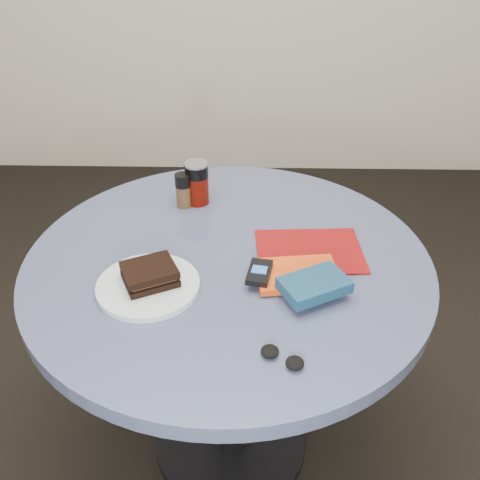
{
  "coord_description": "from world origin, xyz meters",
  "views": [
    {
      "loc": [
        0.05,
        -1.07,
        1.53
      ],
      "look_at": [
        0.03,
        0.0,
        0.8
      ],
      "focal_mm": 40.0,
      "sensor_mm": 36.0,
      "label": 1
    }
  ],
  "objects_px": {
    "plate": "(148,286)",
    "magazine": "(309,251)",
    "novel": "(314,285)",
    "mp3_player": "(259,272)",
    "pepper_grinder": "(183,190)",
    "headphones": "(282,357)",
    "red_book": "(297,274)",
    "table": "(229,307)",
    "soda_can": "(197,183)",
    "sandwich": "(150,274)"
  },
  "relations": [
    {
      "from": "plate",
      "to": "magazine",
      "type": "distance_m",
      "value": 0.41
    },
    {
      "from": "plate",
      "to": "magazine",
      "type": "bearing_deg",
      "value": 21.79
    },
    {
      "from": "novel",
      "to": "mp3_player",
      "type": "relative_size",
      "value": 1.51
    },
    {
      "from": "pepper_grinder",
      "to": "headphones",
      "type": "distance_m",
      "value": 0.64
    },
    {
      "from": "red_book",
      "to": "headphones",
      "type": "height_order",
      "value": "same"
    },
    {
      "from": "red_book",
      "to": "mp3_player",
      "type": "xyz_separation_m",
      "value": [
        -0.09,
        -0.01,
        0.02
      ]
    },
    {
      "from": "table",
      "to": "magazine",
      "type": "distance_m",
      "value": 0.26
    },
    {
      "from": "magazine",
      "to": "pepper_grinder",
      "type": "bearing_deg",
      "value": 143.68
    },
    {
      "from": "plate",
      "to": "mp3_player",
      "type": "bearing_deg",
      "value": 6.67
    },
    {
      "from": "table",
      "to": "soda_can",
      "type": "relative_size",
      "value": 8.07
    },
    {
      "from": "table",
      "to": "plate",
      "type": "bearing_deg",
      "value": -144.14
    },
    {
      "from": "red_book",
      "to": "headphones",
      "type": "distance_m",
      "value": 0.26
    },
    {
      "from": "pepper_grinder",
      "to": "novel",
      "type": "relative_size",
      "value": 0.69
    },
    {
      "from": "soda_can",
      "to": "novel",
      "type": "xyz_separation_m",
      "value": [
        0.29,
        -0.42,
        -0.03
      ]
    },
    {
      "from": "plate",
      "to": "sandwich",
      "type": "distance_m",
      "value": 0.03
    },
    {
      "from": "sandwich",
      "to": "magazine",
      "type": "distance_m",
      "value": 0.4
    },
    {
      "from": "red_book",
      "to": "novel",
      "type": "height_order",
      "value": "novel"
    },
    {
      "from": "plate",
      "to": "pepper_grinder",
      "type": "bearing_deg",
      "value": 83.61
    },
    {
      "from": "plate",
      "to": "red_book",
      "type": "height_order",
      "value": "red_book"
    },
    {
      "from": "red_book",
      "to": "magazine",
      "type": "bearing_deg",
      "value": 63.47
    },
    {
      "from": "sandwich",
      "to": "pepper_grinder",
      "type": "distance_m",
      "value": 0.37
    },
    {
      "from": "sandwich",
      "to": "red_book",
      "type": "height_order",
      "value": "sandwich"
    },
    {
      "from": "sandwich",
      "to": "soda_can",
      "type": "xyz_separation_m",
      "value": [
        0.07,
        0.39,
        0.03
      ]
    },
    {
      "from": "plate",
      "to": "novel",
      "type": "bearing_deg",
      "value": -3.49
    },
    {
      "from": "magazine",
      "to": "red_book",
      "type": "height_order",
      "value": "red_book"
    },
    {
      "from": "sandwich",
      "to": "mp3_player",
      "type": "xyz_separation_m",
      "value": [
        0.25,
        0.02,
        -0.01
      ]
    },
    {
      "from": "pepper_grinder",
      "to": "mp3_player",
      "type": "relative_size",
      "value": 1.04
    },
    {
      "from": "magazine",
      "to": "mp3_player",
      "type": "xyz_separation_m",
      "value": [
        -0.13,
        -0.12,
        0.03
      ]
    },
    {
      "from": "sandwich",
      "to": "pepper_grinder",
      "type": "xyz_separation_m",
      "value": [
        0.04,
        0.36,
        0.02
      ]
    },
    {
      "from": "novel",
      "to": "mp3_player",
      "type": "xyz_separation_m",
      "value": [
        -0.12,
        0.05,
        -0.01
      ]
    },
    {
      "from": "pepper_grinder",
      "to": "headphones",
      "type": "relative_size",
      "value": 1.02
    },
    {
      "from": "soda_can",
      "to": "headphones",
      "type": "relative_size",
      "value": 1.27
    },
    {
      "from": "sandwich",
      "to": "pepper_grinder",
      "type": "height_order",
      "value": "pepper_grinder"
    },
    {
      "from": "red_book",
      "to": "mp3_player",
      "type": "relative_size",
      "value": 1.95
    },
    {
      "from": "plate",
      "to": "pepper_grinder",
      "type": "height_order",
      "value": "pepper_grinder"
    },
    {
      "from": "sandwich",
      "to": "mp3_player",
      "type": "distance_m",
      "value": 0.25
    },
    {
      "from": "pepper_grinder",
      "to": "novel",
      "type": "height_order",
      "value": "pepper_grinder"
    },
    {
      "from": "soda_can",
      "to": "novel",
      "type": "relative_size",
      "value": 0.85
    },
    {
      "from": "plate",
      "to": "mp3_player",
      "type": "distance_m",
      "value": 0.26
    },
    {
      "from": "table",
      "to": "magazine",
      "type": "height_order",
      "value": "magazine"
    },
    {
      "from": "table",
      "to": "soda_can",
      "type": "height_order",
      "value": "soda_can"
    },
    {
      "from": "table",
      "to": "soda_can",
      "type": "xyz_separation_m",
      "value": [
        -0.1,
        0.27,
        0.23
      ]
    },
    {
      "from": "pepper_grinder",
      "to": "red_book",
      "type": "xyz_separation_m",
      "value": [
        0.3,
        -0.33,
        -0.04
      ]
    },
    {
      "from": "plate",
      "to": "headphones",
      "type": "bearing_deg",
      "value": -36.09
    },
    {
      "from": "plate",
      "to": "red_book",
      "type": "relative_size",
      "value": 1.25
    },
    {
      "from": "table",
      "to": "red_book",
      "type": "distance_m",
      "value": 0.26
    },
    {
      "from": "mp3_player",
      "to": "headphones",
      "type": "distance_m",
      "value": 0.25
    },
    {
      "from": "red_book",
      "to": "headphones",
      "type": "bearing_deg",
      "value": -107.01
    },
    {
      "from": "red_book",
      "to": "novel",
      "type": "bearing_deg",
      "value": -71.2
    },
    {
      "from": "plate",
      "to": "pepper_grinder",
      "type": "xyz_separation_m",
      "value": [
        0.04,
        0.37,
        0.04
      ]
    }
  ]
}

